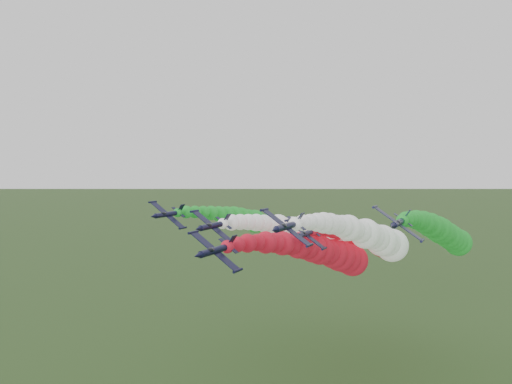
# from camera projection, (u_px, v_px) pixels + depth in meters

# --- Properties ---
(jet_lead) EXTENTS (12.71, 63.38, 16.68)m
(jet_lead) POSITION_uv_depth(u_px,v_px,m) (327.00, 253.00, 105.80)
(jet_lead) COLOR black
(jet_lead) RESTS_ON ground
(jet_inner_left) EXTENTS (12.47, 63.15, 16.45)m
(jet_inner_left) POSITION_uv_depth(u_px,v_px,m) (311.00, 235.00, 120.02)
(jet_inner_left) COLOR black
(jet_inner_left) RESTS_ON ground
(jet_inner_right) EXTENTS (12.96, 63.63, 16.94)m
(jet_inner_right) POSITION_uv_depth(u_px,v_px,m) (372.00, 237.00, 109.57)
(jet_inner_right) COLOR black
(jet_inner_right) RESTS_ON ground
(jet_outer_left) EXTENTS (12.92, 63.59, 16.90)m
(jet_outer_left) POSITION_uv_depth(u_px,v_px,m) (267.00, 226.00, 134.68)
(jet_outer_left) COLOR black
(jet_outer_left) RESTS_ON ground
(jet_outer_right) EXTENTS (12.33, 63.00, 16.30)m
(jet_outer_right) POSITION_uv_depth(u_px,v_px,m) (443.00, 233.00, 111.57)
(jet_outer_right) COLOR black
(jet_outer_right) RESTS_ON ground
(jet_trail) EXTENTS (12.86, 63.53, 16.83)m
(jet_trail) POSITION_uv_depth(u_px,v_px,m) (373.00, 241.00, 129.00)
(jet_trail) COLOR black
(jet_trail) RESTS_ON ground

